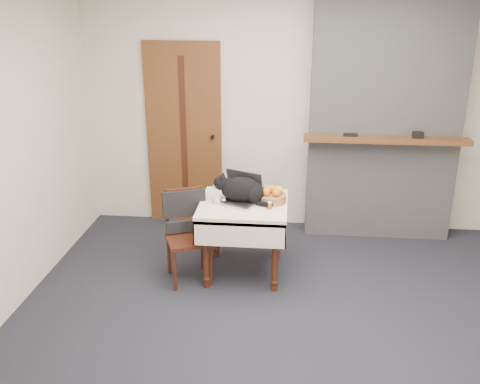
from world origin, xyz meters
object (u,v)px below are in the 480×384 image
object	(u,v)px
laptop	(240,194)
cat	(243,190)
door	(184,135)
cream_jar	(217,200)
side_table	(244,214)
fruit_basket	(272,196)
pill_bottle	(270,205)
chair	(186,222)

from	to	relation	value
laptop	cat	bearing A→B (deg)	-9.81
door	cream_jar	size ratio (longest dim) A/B	27.96
side_table	fruit_basket	xyz separation A→B (m)	(0.25, 0.05, 0.17)
door	cat	bearing A→B (deg)	-57.22
door	laptop	size ratio (longest dim) A/B	4.44
door	side_table	size ratio (longest dim) A/B	2.56
cream_jar	cat	bearing A→B (deg)	15.94
door	fruit_basket	world-z (taller)	door
laptop	pill_bottle	world-z (taller)	laptop
cat	cream_jar	world-z (taller)	cat
side_table	cream_jar	distance (m)	0.28
cream_jar	pill_bottle	xyz separation A→B (m)	(0.47, -0.08, 0.00)
laptop	pill_bottle	xyz separation A→B (m)	(0.28, -0.16, -0.03)
door	cat	distance (m)	1.40
side_table	pill_bottle	world-z (taller)	pill_bottle
laptop	chair	distance (m)	0.54
side_table	cream_jar	size ratio (longest dim) A/B	10.90
laptop	chair	size ratio (longest dim) A/B	0.54
side_table	laptop	distance (m)	0.18
laptop	cream_jar	size ratio (longest dim) A/B	6.30
laptop	cat	world-z (taller)	cat
door	pill_bottle	world-z (taller)	door
cream_jar	fruit_basket	bearing A→B (deg)	11.34
door	fruit_basket	distance (m)	1.54
cat	cream_jar	xyz separation A→B (m)	(-0.22, -0.06, -0.08)
door	chair	bearing A→B (deg)	-78.71
door	side_table	bearing A→B (deg)	-57.10
side_table	fruit_basket	size ratio (longest dim) A/B	3.10
cream_jar	chair	xyz separation A→B (m)	(-0.28, -0.05, -0.20)
door	cat	xyz separation A→B (m)	(0.75, -1.17, -0.19)
side_table	cream_jar	xyz separation A→B (m)	(-0.23, -0.05, 0.15)
side_table	laptop	world-z (taller)	laptop
door	laptop	distance (m)	1.38
side_table	laptop	xyz separation A→B (m)	(-0.04, 0.03, 0.18)
laptop	cream_jar	xyz separation A→B (m)	(-0.20, -0.08, -0.03)
cat	cream_jar	size ratio (longest dim) A/B	7.59
side_table	chair	xyz separation A→B (m)	(-0.51, -0.10, -0.05)
side_table	chair	world-z (taller)	chair
cream_jar	chair	world-z (taller)	chair
side_table	laptop	size ratio (longest dim) A/B	1.73
pill_bottle	fruit_basket	world-z (taller)	fruit_basket
laptop	door	bearing A→B (deg)	146.64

